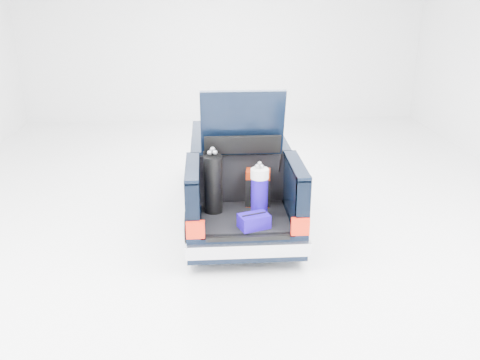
{
  "coord_description": "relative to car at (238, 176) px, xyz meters",
  "views": [
    {
      "loc": [
        -0.56,
        -8.55,
        3.88
      ],
      "look_at": [
        0.0,
        -0.5,
        0.81
      ],
      "focal_mm": 38.0,
      "sensor_mm": 36.0,
      "label": 1
    }
  ],
  "objects": [
    {
      "name": "blue_duffel",
      "position": [
        0.11,
        -2.01,
        0.03
      ],
      "size": [
        0.5,
        0.41,
        0.23
      ],
      "rotation": [
        0.0,
        0.0,
        0.34
      ],
      "color": "#170581",
      "rests_on": "car"
    },
    {
      "name": "car",
      "position": [
        0.0,
        0.0,
        0.0
      ],
      "size": [
        1.87,
        4.65,
        2.47
      ],
      "color": "black",
      "rests_on": "ground"
    },
    {
      "name": "blue_golf_bag",
      "position": [
        0.21,
        -1.7,
        0.33
      ],
      "size": [
        0.36,
        0.36,
        0.9
      ],
      "rotation": [
        0.0,
        0.0,
        -0.43
      ],
      "color": "black",
      "rests_on": "car"
    },
    {
      "name": "red_suitcase",
      "position": [
        0.25,
        -1.19,
        0.22
      ],
      "size": [
        0.41,
        0.3,
        0.63
      ],
      "rotation": [
        0.0,
        0.0,
        -0.14
      ],
      "color": "maroon",
      "rests_on": "car"
    },
    {
      "name": "ground",
      "position": [
        0.0,
        -0.11,
        -0.67
      ],
      "size": [
        14.0,
        14.0,
        0.0
      ],
      "primitive_type": "plane",
      "color": "white",
      "rests_on": "ground"
    },
    {
      "name": "black_golf_bag",
      "position": [
        -0.47,
        -1.4,
        0.39
      ],
      "size": [
        0.34,
        0.36,
        1.03
      ],
      "rotation": [
        0.0,
        0.0,
        0.18
      ],
      "color": "black",
      "rests_on": "car"
    }
  ]
}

